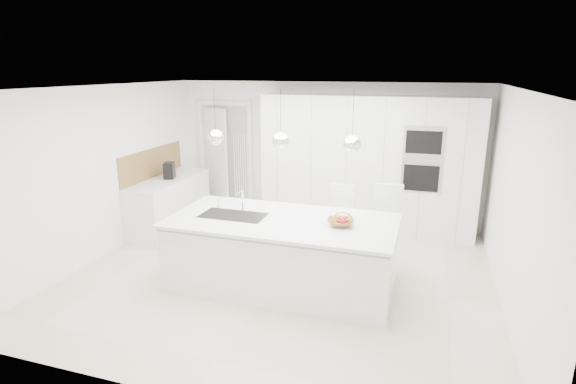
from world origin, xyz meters
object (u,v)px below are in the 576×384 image
(fruit_bowl, at_px, (341,222))
(bar_stool_right, at_px, (385,231))
(espresso_machine, at_px, (169,170))
(island_base, at_px, (281,255))
(bar_stool_left, at_px, (340,226))

(fruit_bowl, distance_m, bar_stool_right, 0.97)
(espresso_machine, bearing_deg, bar_stool_right, -31.46)
(fruit_bowl, bearing_deg, island_base, -177.31)
(island_base, height_order, espresso_machine, espresso_machine)
(island_base, distance_m, espresso_machine, 3.02)
(espresso_machine, relative_size, bar_stool_right, 0.22)
(island_base, xyz_separation_m, fruit_bowl, (0.74, 0.03, 0.51))
(island_base, xyz_separation_m, espresso_machine, (-2.53, 1.53, 0.61))
(island_base, height_order, bar_stool_left, bar_stool_left)
(espresso_machine, relative_size, bar_stool_left, 0.24)
(island_base, bearing_deg, espresso_machine, 148.88)
(espresso_machine, height_order, bar_stool_right, bar_stool_right)
(bar_stool_left, relative_size, bar_stool_right, 0.93)
(island_base, relative_size, bar_stool_left, 2.48)
(bar_stool_right, bearing_deg, island_base, -155.85)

